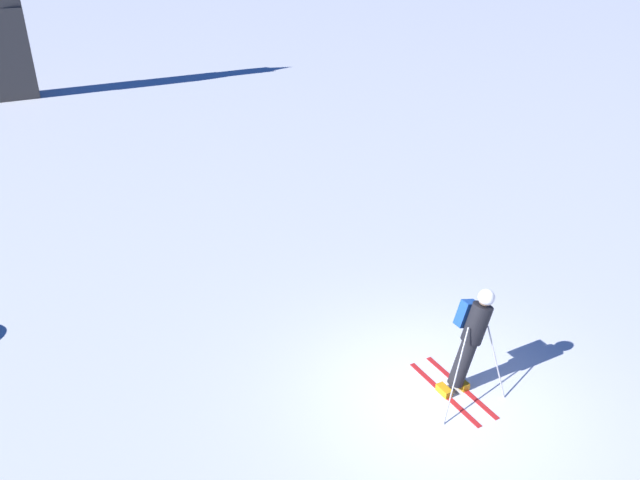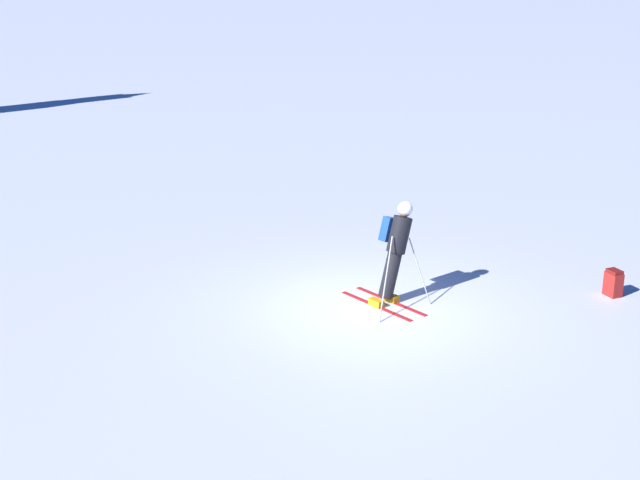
% 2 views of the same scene
% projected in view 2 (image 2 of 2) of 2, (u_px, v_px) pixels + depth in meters
% --- Properties ---
extents(ground_plane, '(300.00, 300.00, 0.00)m').
position_uv_depth(ground_plane, '(371.00, 308.00, 15.73)').
color(ground_plane, white).
extents(skier, '(1.29, 1.76, 1.85)m').
position_uv_depth(skier, '(395.00, 246.00, 15.79)').
color(skier, red).
rests_on(skier, ground).
extents(spare_backpack, '(0.30, 0.35, 0.50)m').
position_uv_depth(spare_backpack, '(613.00, 283.00, 16.22)').
color(spare_backpack, '#AD231E').
rests_on(spare_backpack, ground).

